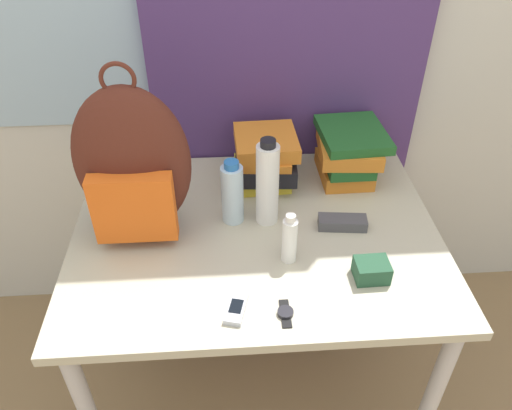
{
  "coord_description": "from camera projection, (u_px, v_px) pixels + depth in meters",
  "views": [
    {
      "loc": [
        -0.08,
        -0.74,
        1.79
      ],
      "look_at": [
        0.0,
        0.43,
        0.87
      ],
      "focal_mm": 35.0,
      "sensor_mm": 36.0,
      "label": 1
    }
  ],
  "objects": [
    {
      "name": "desk",
      "position": [
        256.0,
        252.0,
        1.61
      ],
      "size": [
        1.13,
        0.86,
        0.77
      ],
      "color": "#B7B299",
      "rests_on": "ground_plane"
    },
    {
      "name": "curtain_blue",
      "position": [
        290.0,
        25.0,
        1.63
      ],
      "size": [
        0.96,
        0.04,
        2.5
      ],
      "color": "#4C336B",
      "rests_on": "ground_plane"
    },
    {
      "name": "wristwatch",
      "position": [
        285.0,
        313.0,
        1.29
      ],
      "size": [
        0.04,
        0.09,
        0.01
      ],
      "color": "black",
      "rests_on": "desk"
    },
    {
      "name": "sports_bottle",
      "position": [
        267.0,
        184.0,
        1.51
      ],
      "size": [
        0.07,
        0.07,
        0.29
      ],
      "color": "white",
      "rests_on": "desk"
    },
    {
      "name": "book_stack_center",
      "position": [
        348.0,
        152.0,
        1.74
      ],
      "size": [
        0.24,
        0.28,
        0.18
      ],
      "color": "orange",
      "rests_on": "desk"
    },
    {
      "name": "wall_back",
      "position": [
        244.0,
        20.0,
        1.67
      ],
      "size": [
        6.0,
        0.06,
        2.5
      ],
      "color": "beige",
      "rests_on": "ground_plane"
    },
    {
      "name": "water_bottle",
      "position": [
        232.0,
        193.0,
        1.53
      ],
      "size": [
        0.07,
        0.07,
        0.22
      ],
      "color": "silver",
      "rests_on": "desk"
    },
    {
      "name": "backpack",
      "position": [
        133.0,
        167.0,
        1.42
      ],
      "size": [
        0.33,
        0.19,
        0.54
      ],
      "color": "#512319",
      "rests_on": "desk"
    },
    {
      "name": "cell_phone",
      "position": [
        236.0,
        308.0,
        1.3
      ],
      "size": [
        0.07,
        0.11,
        0.02
      ],
      "color": "#B7BCC6",
      "rests_on": "desk"
    },
    {
      "name": "camera_pouch",
      "position": [
        372.0,
        270.0,
        1.38
      ],
      "size": [
        0.1,
        0.08,
        0.06
      ],
      "color": "#234C33",
      "rests_on": "desk"
    },
    {
      "name": "book_stack_left",
      "position": [
        265.0,
        157.0,
        1.72
      ],
      "size": [
        0.22,
        0.26,
        0.18
      ],
      "color": "yellow",
      "rests_on": "desk"
    },
    {
      "name": "sunscreen_bottle",
      "position": [
        290.0,
        240.0,
        1.41
      ],
      "size": [
        0.04,
        0.04,
        0.16
      ],
      "color": "white",
      "rests_on": "desk"
    },
    {
      "name": "sunglasses_case",
      "position": [
        342.0,
        223.0,
        1.56
      ],
      "size": [
        0.16,
        0.07,
        0.04
      ],
      "color": "#47474C",
      "rests_on": "desk"
    }
  ]
}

